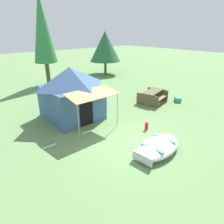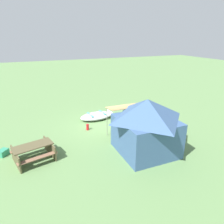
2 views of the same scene
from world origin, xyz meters
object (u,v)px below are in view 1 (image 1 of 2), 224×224
(beached_rowboat, at_px, (158,147))
(cooler_box, at_px, (178,100))
(fuel_can, at_px, (146,126))
(pine_tree_back_left, at_px, (105,46))
(picnic_table, at_px, (153,95))
(pine_tree_back_right, at_px, (42,29))
(canvas_cabin_tent, at_px, (71,92))

(beached_rowboat, xyz_separation_m, cooler_box, (5.83, 2.76, -0.08))
(fuel_can, xyz_separation_m, pine_tree_back_left, (6.66, 11.37, 2.69))
(fuel_can, bearing_deg, picnic_table, 34.46)
(fuel_can, height_order, pine_tree_back_right, pine_tree_back_right)
(beached_rowboat, relative_size, canvas_cabin_tent, 0.62)
(pine_tree_back_right, bearing_deg, canvas_cabin_tent, -104.86)
(picnic_table, relative_size, fuel_can, 5.52)
(beached_rowboat, xyz_separation_m, pine_tree_back_left, (7.78, 12.89, 2.65))
(picnic_table, distance_m, fuel_can, 4.04)
(canvas_cabin_tent, distance_m, fuel_can, 4.29)
(beached_rowboat, xyz_separation_m, canvas_cabin_tent, (-0.83, 5.13, 1.21))
(canvas_cabin_tent, relative_size, fuel_can, 10.60)
(pine_tree_back_right, bearing_deg, picnic_table, -69.29)
(beached_rowboat, bearing_deg, picnic_table, 40.53)
(cooler_box, xyz_separation_m, fuel_can, (-4.71, -1.23, 0.04))
(cooler_box, bearing_deg, canvas_cabin_tent, 160.43)
(beached_rowboat, bearing_deg, pine_tree_back_right, 84.82)
(picnic_table, xyz_separation_m, pine_tree_back_left, (3.34, 9.09, 2.39))
(beached_rowboat, distance_m, cooler_box, 6.45)
(picnic_table, bearing_deg, canvas_cabin_tent, 165.90)
(beached_rowboat, distance_m, pine_tree_back_left, 15.29)
(canvas_cabin_tent, bearing_deg, cooler_box, -19.57)
(beached_rowboat, height_order, pine_tree_back_left, pine_tree_back_left)
(picnic_table, bearing_deg, fuel_can, -145.54)
(fuel_can, distance_m, pine_tree_back_right, 11.86)
(pine_tree_back_left, height_order, pine_tree_back_right, pine_tree_back_right)
(pine_tree_back_right, bearing_deg, fuel_can, -90.07)
(pine_tree_back_left, bearing_deg, canvas_cabin_tent, -137.97)
(pine_tree_back_right, bearing_deg, cooler_box, -64.37)
(cooler_box, bearing_deg, picnic_table, 143.09)
(canvas_cabin_tent, relative_size, pine_tree_back_right, 0.55)
(beached_rowboat, distance_m, pine_tree_back_right, 13.32)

